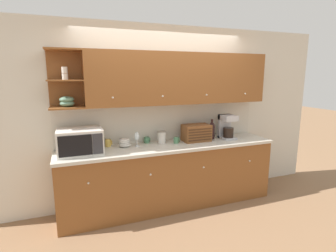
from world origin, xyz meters
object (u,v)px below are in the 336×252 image
object	(u,v)px
bread_box	(196,133)
wine_glass	(137,137)
microwave	(80,141)
coffee_maker	(227,126)
mug_patterned_third	(147,140)
mug_blue_second	(176,140)
storage_canister	(162,137)
bowl_stack_on_counter	(124,143)
wine_bottle	(212,130)
mug	(108,143)

from	to	relation	value
bread_box	wine_glass	bearing A→B (deg)	179.09
microwave	bread_box	distance (m)	1.65
wine_glass	bread_box	distance (m)	0.91
coffee_maker	mug_patterned_third	bearing A→B (deg)	172.00
mug_blue_second	microwave	bearing A→B (deg)	-177.95
wine_glass	storage_canister	distance (m)	0.39
bowl_stack_on_counter	wine_glass	xyz separation A→B (m)	(0.16, -0.06, 0.08)
bowl_stack_on_counter	wine_bottle	bearing A→B (deg)	-0.40
mug	mug_blue_second	bearing A→B (deg)	-10.02
wine_bottle	wine_glass	bearing A→B (deg)	-177.68
microwave	mug_blue_second	xyz separation A→B (m)	(1.32, 0.05, -0.11)
bowl_stack_on_counter	coffee_maker	distance (m)	1.59
wine_glass	storage_canister	bearing A→B (deg)	7.25
bowl_stack_on_counter	bread_box	xyz separation A→B (m)	(1.07, -0.07, 0.07)
mug_blue_second	wine_bottle	bearing A→B (deg)	7.07
microwave	mug_blue_second	world-z (taller)	microwave
mug_patterned_third	storage_canister	bearing A→B (deg)	-23.99
bowl_stack_on_counter	mug_patterned_third	size ratio (longest dim) A/B	1.94
mug	storage_canister	size ratio (longest dim) A/B	0.56
microwave	mug_patterned_third	world-z (taller)	microwave
mug_patterned_third	coffee_maker	size ratio (longest dim) A/B	0.24
wine_glass	bowl_stack_on_counter	bearing A→B (deg)	160.18
bowl_stack_on_counter	wine_glass	size ratio (longest dim) A/B	0.85
mug	bread_box	xyz separation A→B (m)	(1.28, -0.15, 0.08)
bowl_stack_on_counter	mug_patterned_third	bearing A→B (deg)	12.90
bowl_stack_on_counter	mug_blue_second	bearing A→B (deg)	-6.71
microwave	bread_box	xyz separation A→B (m)	(1.65, 0.06, -0.03)
mug_blue_second	bread_box	world-z (taller)	bread_box
mug	bread_box	world-z (taller)	bread_box
storage_canister	mug_blue_second	distance (m)	0.22
wine_glass	coffee_maker	xyz separation A→B (m)	(1.42, -0.04, 0.05)
mug_blue_second	mug	bearing A→B (deg)	169.98
mug_patterned_third	bread_box	distance (m)	0.74
mug_patterned_third	wine_glass	bearing A→B (deg)	-142.91
mug	wine_glass	xyz separation A→B (m)	(0.37, -0.14, 0.09)
wine_bottle	coffee_maker	distance (m)	0.24
bread_box	coffee_maker	bearing A→B (deg)	-2.53
mug	wine_glass	bearing A→B (deg)	-20.56
coffee_maker	bowl_stack_on_counter	bearing A→B (deg)	176.55
mug	coffee_maker	bearing A→B (deg)	-5.61
storage_canister	mug_blue_second	xyz separation A→B (m)	(0.20, -0.08, -0.04)
microwave	bread_box	bearing A→B (deg)	2.14
mug_blue_second	wine_bottle	xyz separation A→B (m)	(0.63, 0.08, 0.10)
mug	coffee_maker	xyz separation A→B (m)	(1.79, -0.18, 0.14)
bowl_stack_on_counter	storage_canister	bearing A→B (deg)	-1.06
microwave	mug_blue_second	bearing A→B (deg)	2.05
mug_patterned_third	storage_canister	world-z (taller)	storage_canister
storage_canister	bowl_stack_on_counter	bearing A→B (deg)	178.94
microwave	mug	xyz separation A→B (m)	(0.38, 0.22, -0.11)
storage_canister	coffee_maker	xyz separation A→B (m)	(1.04, -0.09, 0.10)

